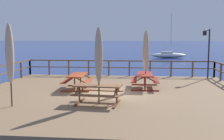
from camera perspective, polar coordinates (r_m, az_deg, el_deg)
ground_plane at (r=13.32m, az=-0.39°, el=-8.48°), size 600.00×600.00×0.00m
wooden_deck at (r=13.21m, az=-0.39°, el=-6.66°), size 13.09×12.00×0.87m
railing_waterside_far at (r=18.77m, az=1.50°, el=0.96°), size 12.89×0.10×1.09m
picnic_table_mid_centre at (r=10.91m, az=-3.00°, el=-4.21°), size 2.02×1.56×0.78m
picnic_table_mid_left at (r=14.10m, az=-7.21°, el=-1.73°), size 1.46×2.00×0.78m
picnic_table_back_right at (r=14.36m, az=6.89°, el=-1.56°), size 1.41×2.08×0.78m
patio_umbrella_short_mid at (r=10.65m, az=-2.81°, el=3.06°), size 0.32×0.32×3.06m
patio_umbrella_tall_back_left at (r=10.97m, az=-20.67°, el=3.18°), size 0.32×0.32×3.19m
patio_umbrella_tall_mid_left at (r=14.17m, az=7.11°, el=3.82°), size 0.32×0.32×3.01m
lamp_post_hooked at (r=18.46m, az=19.35°, el=4.78°), size 0.54×0.53×3.20m
sailboat_distant at (r=48.51m, az=11.80°, el=3.11°), size 6.07×1.97×7.72m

